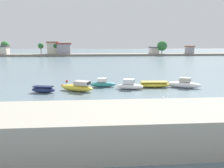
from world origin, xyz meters
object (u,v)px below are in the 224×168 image
Objects in this scene: mooring_buoy_0 at (163,98)px; mooring_buoy_1 at (62,85)px; mooring_buoy_2 at (179,79)px; moored_boat_4 at (154,84)px; mooring_buoy_3 at (67,81)px; moored_boat_2 at (103,84)px; moored_boat_1 at (78,87)px; moored_boat_3 at (130,85)px; moored_boat_5 at (183,84)px; moored_boat_0 at (43,89)px.

mooring_buoy_0 is 16.82m from mooring_buoy_1.
moored_boat_4 is at bearing -138.28° from mooring_buoy_2.
mooring_buoy_3 reaches higher than mooring_buoy_1.
moored_boat_2 is 11.63× the size of mooring_buoy_0.
moored_boat_3 is (7.78, 0.73, -0.03)m from moored_boat_1.
mooring_buoy_2 is (7.31, 13.08, 0.01)m from mooring_buoy_0.
moored_boat_1 is 4.61m from moored_boat_2.
moored_boat_2 reaches higher than mooring_buoy_1.
moored_boat_2 reaches higher than mooring_buoy_2.
moored_boat_5 is at bearing -2.36° from moored_boat_2.
moored_boat_2 is at bearing 61.13° from moored_boat_1.
moored_boat_3 reaches higher than mooring_buoy_1.
mooring_buoy_1 is 3.25m from mooring_buoy_3.
mooring_buoy_3 is (-2.58, 7.20, -0.40)m from moored_boat_1.
moored_boat_3 is 12.22m from mooring_buoy_3.
moored_boat_0 is at bearing -169.19° from moored_boat_4.
moored_boat_4 is 15.42m from mooring_buoy_3.
mooring_buoy_2 is 0.92× the size of mooring_buoy_3.
mooring_buoy_1 is at bearing -170.26° from mooring_buoy_2.
moored_boat_5 is at bearing -6.78° from moored_boat_4.
moored_boat_3 is 12.04× the size of mooring_buoy_0.
moored_boat_1 is 16.40m from moored_boat_5.
mooring_buoy_1 is 0.78× the size of mooring_buoy_2.
moored_boat_2 is at bearing -161.35° from mooring_buoy_2.
moored_boat_5 reaches higher than moored_boat_3.
moored_boat_2 is 10.89× the size of mooring_buoy_2.
moored_boat_5 is 19.90m from mooring_buoy_3.
moored_boat_5 is at bearing 51.02° from mooring_buoy_0.
mooring_buoy_0 is (15.82, -4.90, -0.27)m from moored_boat_0.
moored_boat_4 is (11.89, 1.86, -0.18)m from moored_boat_1.
mooring_buoy_0 is at bearing -43.58° from moored_boat_2.
moored_boat_0 is 12.64m from moored_boat_3.
moored_boat_0 is at bearing -161.30° from moored_boat_3.
moored_boat_0 is 0.67× the size of moored_boat_1.
moored_boat_0 is 4.93m from mooring_buoy_1.
moored_boat_0 reaches higher than mooring_buoy_1.
mooring_buoy_3 is at bearing 160.77° from moored_boat_3.
moored_boat_2 is at bearing 32.12° from moored_boat_0.
mooring_buoy_0 is at bearing -105.81° from moored_boat_5.
moored_boat_2 is 0.80× the size of moored_boat_4.
mooring_buoy_2 is at bearing 30.71° from moored_boat_0.
moored_boat_3 is 8.60m from moored_boat_5.
moored_boat_5 is 13.10× the size of mooring_buoy_3.
mooring_buoy_1 is at bearing 175.89° from moored_boat_3.
moored_boat_4 is at bearing 19.52° from moored_boat_0.
mooring_buoy_3 is (-10.36, 6.47, -0.37)m from moored_boat_3.
moored_boat_0 is at bearing -160.51° from mooring_buoy_2.
moored_boat_4 is 7.39m from mooring_buoy_0.
moored_boat_1 reaches higher than moored_boat_2.
mooring_buoy_1 is (-14.78, 2.11, -0.29)m from moored_boat_4.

